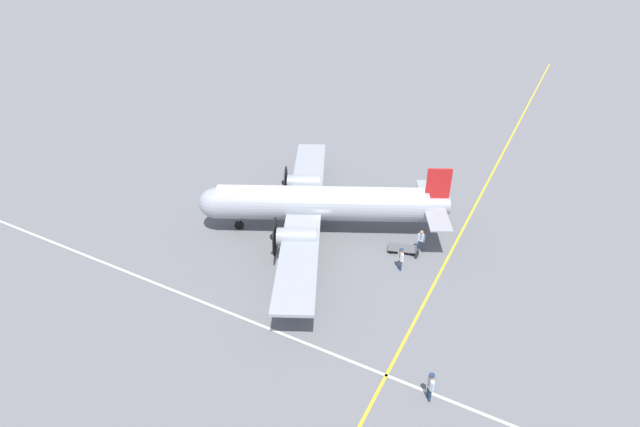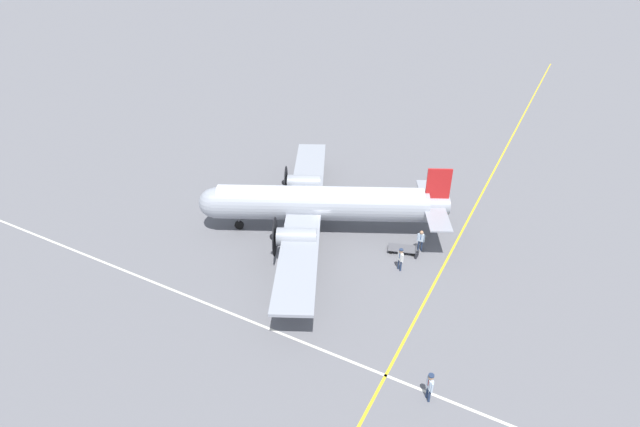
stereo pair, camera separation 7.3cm
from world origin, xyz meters
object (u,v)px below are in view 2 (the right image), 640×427
Objects in this scene: airliner_main at (315,203)px; suitcase_near_door at (417,255)px; crew_foreground at (430,384)px; ramp_agent at (421,238)px; passenger_boarding at (401,257)px; baggage_cart at (403,249)px.

airliner_main is 8.20m from suitcase_near_door.
crew_foreground is 1.07× the size of ramp_agent.
ramp_agent is (2.84, -0.48, -0.05)m from passenger_boarding.
passenger_boarding is (9.23, 4.90, -0.04)m from crew_foreground.
suitcase_near_door is at bearing 94.06° from ramp_agent.
suitcase_near_door is (1.92, -0.57, -0.83)m from passenger_boarding.
crew_foreground is at bearing -158.75° from suitcase_near_door.
airliner_main is 12.46× the size of crew_foreground.
ramp_agent is at bearing -67.03° from passenger_boarding.
suitcase_near_door is at bearing -20.18° from crew_foreground.
ramp_agent is at bearing -21.28° from crew_foreground.
passenger_boarding is 2.16m from suitcase_near_door.
crew_foreground is 3.41× the size of suitcase_near_door.
passenger_boarding is at bearing 78.63° from ramp_agent.
crew_foreground is 11.99m from suitcase_near_door.
suitcase_near_door is at bearing 156.38° from airliner_main.
crew_foreground is 10.45m from passenger_boarding.
baggage_cart is at bearing 82.16° from suitcase_near_door.
passenger_boarding is 1.03× the size of ramp_agent.
airliner_main reaches higher than crew_foreground.
baggage_cart is (0.15, 1.11, 0.05)m from suitcase_near_door.
airliner_main reaches higher than passenger_boarding.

